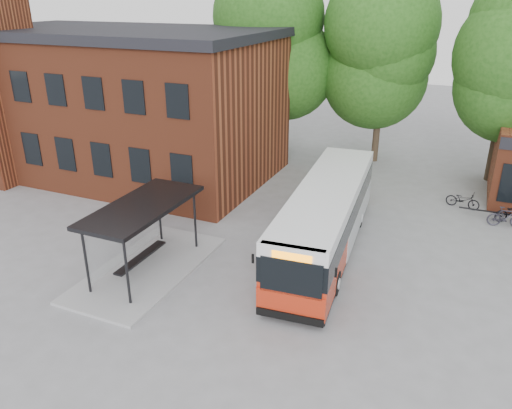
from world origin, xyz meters
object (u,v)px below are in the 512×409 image
at_px(city_bus, 326,219).
at_px(bicycle_3, 506,217).
at_px(bicycle_0, 463,200).
at_px(bus_shelter, 145,238).

xyz_separation_m(city_bus, bicycle_3, (7.25, 5.70, -0.96)).
height_order(city_bus, bicycle_3, city_bus).
bearing_deg(bicycle_0, city_bus, 156.27).
height_order(bicycle_0, bicycle_3, bicycle_3).
xyz_separation_m(bus_shelter, bicycle_3, (13.30, 10.22, -0.94)).
xyz_separation_m(bus_shelter, city_bus, (6.05, 4.52, 0.02)).
bearing_deg(bicycle_0, bicycle_3, -117.63).
distance_m(bus_shelter, city_bus, 7.55).
relative_size(bicycle_0, bicycle_3, 1.00).
height_order(city_bus, bicycle_0, city_bus).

